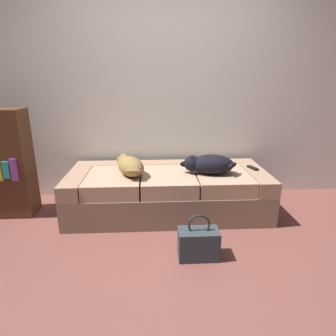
% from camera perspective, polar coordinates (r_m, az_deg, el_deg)
% --- Properties ---
extents(ground_plane, '(10.00, 10.00, 0.00)m').
position_cam_1_polar(ground_plane, '(2.23, 1.55, -20.70)').
color(ground_plane, brown).
extents(back_wall, '(6.40, 0.10, 2.80)m').
position_cam_1_polar(back_wall, '(3.40, -0.60, 17.84)').
color(back_wall, white).
rests_on(back_wall, ground).
extents(couch, '(2.05, 0.88, 0.45)m').
position_cam_1_polar(couch, '(3.06, -0.05, -4.68)').
color(couch, '#836955').
rests_on(couch, ground).
extents(dog_tan, '(0.38, 0.52, 0.19)m').
position_cam_1_polar(dog_tan, '(2.88, -7.69, 0.53)').
color(dog_tan, olive).
rests_on(dog_tan, couch).
extents(dog_dark, '(0.58, 0.31, 0.20)m').
position_cam_1_polar(dog_dark, '(2.90, 8.11, 0.77)').
color(dog_dark, black).
rests_on(dog_dark, couch).
extents(tv_remote, '(0.09, 0.16, 0.02)m').
position_cam_1_polar(tv_remote, '(3.18, 16.53, 0.02)').
color(tv_remote, black).
rests_on(tv_remote, couch).
extents(handbag, '(0.32, 0.18, 0.38)m').
position_cam_1_polar(handbag, '(2.36, 6.07, -14.69)').
color(handbag, '#2E373C').
rests_on(handbag, ground).
extents(bookshelf, '(0.56, 0.30, 1.10)m').
position_cam_1_polar(bookshelf, '(3.34, -30.25, 0.70)').
color(bookshelf, '#4F2E1B').
rests_on(bookshelf, ground).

